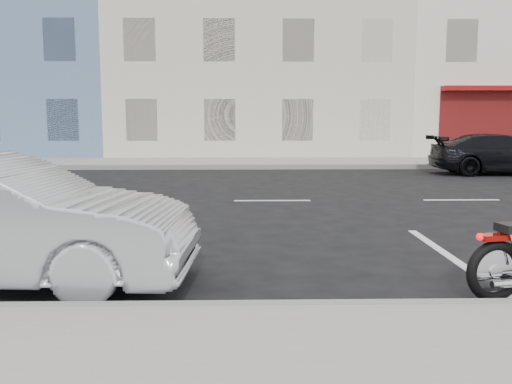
% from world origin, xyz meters
% --- Properties ---
extents(ground, '(120.00, 120.00, 0.00)m').
position_xyz_m(ground, '(0.00, 0.00, 0.00)').
color(ground, black).
rests_on(ground, ground).
extents(sidewalk_far, '(80.00, 3.40, 0.15)m').
position_xyz_m(sidewalk_far, '(-5.00, 8.70, 0.07)').
color(sidewalk_far, gray).
rests_on(sidewalk_far, ground).
extents(curb_far, '(80.00, 0.12, 0.16)m').
position_xyz_m(curb_far, '(-5.00, 7.00, 0.08)').
color(curb_far, gray).
rests_on(curb_far, ground).
extents(bldg_blue, '(12.00, 12.00, 13.00)m').
position_xyz_m(bldg_blue, '(-14.00, 16.30, 6.50)').
color(bldg_blue, slate).
rests_on(bldg_blue, ground).
extents(bldg_cream, '(12.00, 12.00, 11.50)m').
position_xyz_m(bldg_cream, '(-2.00, 16.30, 5.75)').
color(bldg_cream, beige).
rests_on(bldg_cream, ground).
extents(car_far, '(4.24, 1.82, 1.22)m').
position_xyz_m(car_far, '(5.20, 5.29, 0.61)').
color(car_far, black).
rests_on(car_far, ground).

